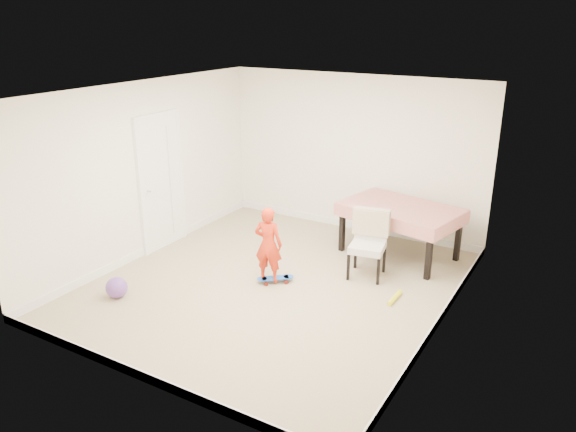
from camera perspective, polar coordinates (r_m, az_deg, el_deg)
The scene contains 17 objects.
ground at distance 7.72m, azimuth -1.40°, elevation -6.95°, with size 5.00×5.00×0.00m, color tan.
ceiling at distance 6.95m, azimuth -1.58°, elevation 12.39°, with size 4.50×5.00×0.04m, color white.
wall_back at distance 9.35m, azimuth 6.59°, elevation 6.24°, with size 4.50×0.04×2.60m, color white.
wall_front at distance 5.42m, azimuth -15.47°, elevation -4.66°, with size 4.50×0.04×2.60m, color white.
wall_left at distance 8.57m, azimuth -14.31°, elevation 4.49°, with size 0.04×5.00×2.60m, color white.
wall_right at distance 6.40m, azimuth 15.75°, elevation -0.86°, with size 0.04×5.00×2.60m, color white.
door at distance 8.84m, azimuth -12.78°, elevation 3.24°, with size 0.10×0.94×2.11m, color white.
baseboard_back at distance 9.72m, azimuth 6.33°, elevation -0.87°, with size 4.50×0.02×0.12m, color white.
baseboard_front at distance 6.02m, azimuth -14.43°, elevation -15.50°, with size 4.50×0.02×0.12m, color white.
baseboard_left at distance 8.97m, azimuth -13.69°, elevation -3.15°, with size 0.02×5.00×0.12m, color white.
baseboard_right at distance 6.92m, azimuth 14.86°, elevation -10.52°, with size 0.02×5.00×0.12m, color white.
dining_table at distance 8.62m, azimuth 11.23°, elevation -1.50°, with size 1.68×1.06×0.79m, color red, non-canonical shape.
dining_chair at distance 7.84m, azimuth 8.08°, elevation -2.93°, with size 0.52×0.60×0.94m, color white, non-canonical shape.
skateboard at distance 7.76m, azimuth -1.29°, elevation -6.51°, with size 0.51×0.18×0.08m, color blue, non-canonical shape.
child at distance 7.56m, azimuth -2.01°, elevation -3.15°, with size 0.39×0.25×1.06m, color red.
balloon at distance 7.66m, azimuth -17.02°, elevation -6.96°, with size 0.28×0.28×0.28m, color #7245A7.
foam_toy at distance 7.45m, azimuth 10.80°, elevation -8.15°, with size 0.06×0.06×0.40m, color #FFF71A.
Camera 1 is at (3.64, -5.85, 3.49)m, focal length 35.00 mm.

